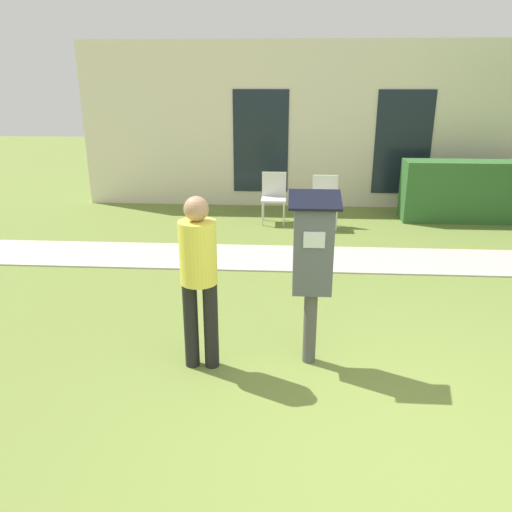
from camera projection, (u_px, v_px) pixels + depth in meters
name	position (u px, v px, depth m)	size (l,w,h in m)	color
ground_plane	(403.00, 457.00, 3.46)	(40.00, 40.00, 0.00)	olive
sidewalk	(344.00, 259.00, 7.25)	(12.00, 1.10, 0.02)	#B7B2A8
building_facade	(331.00, 127.00, 9.89)	(10.00, 0.26, 3.20)	beige
parking_meter	(313.00, 258.00, 4.32)	(0.44, 0.31, 1.59)	#4C4C4C
person_standing	(199.00, 271.00, 4.27)	(0.32, 0.32, 1.58)	black
outdoor_chair_left	(274.00, 193.00, 9.04)	(0.44, 0.44, 0.90)	silver
outdoor_chair_middle	(325.00, 197.00, 8.74)	(0.44, 0.44, 0.90)	silver
hedge_row	(477.00, 191.00, 9.10)	(2.69, 0.60, 1.10)	#33662D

